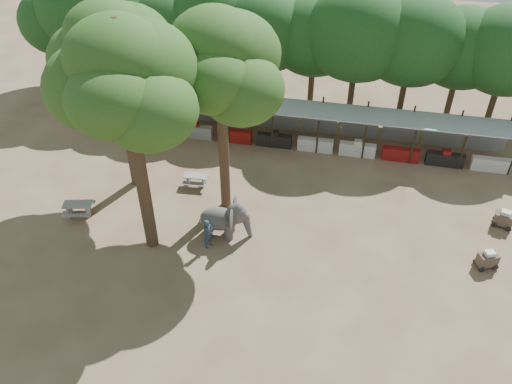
% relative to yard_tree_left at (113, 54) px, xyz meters
% --- Properties ---
extents(ground, '(100.00, 100.00, 0.00)m').
position_rel_yard_tree_left_xyz_m(ground, '(9.13, -7.19, -8.20)').
color(ground, brown).
rests_on(ground, ground).
extents(vendor_stalls, '(28.00, 2.99, 2.80)m').
position_rel_yard_tree_left_xyz_m(vendor_stalls, '(9.13, 6.65, -7.02)').
color(vendor_stalls, '#A7A8AE').
rests_on(vendor_stalls, ground).
extents(yard_tree_left, '(7.10, 6.90, 11.02)m').
position_rel_yard_tree_left_xyz_m(yard_tree_left, '(0.00, 0.00, 0.00)').
color(yard_tree_left, '#332316').
rests_on(yard_tree_left, ground).
extents(yard_tree_center, '(7.10, 6.90, 12.04)m').
position_rel_yard_tree_left_xyz_m(yard_tree_center, '(3.00, -5.00, 1.01)').
color(yard_tree_center, '#332316').
rests_on(yard_tree_center, ground).
extents(yard_tree_back, '(7.10, 6.90, 11.36)m').
position_rel_yard_tree_left_xyz_m(yard_tree_back, '(6.00, -1.00, 0.34)').
color(yard_tree_back, '#332316').
rests_on(yard_tree_back, ground).
extents(backdrop_trees, '(46.46, 5.95, 8.33)m').
position_rel_yard_tree_left_xyz_m(backdrop_trees, '(9.13, 11.81, -2.69)').
color(backdrop_trees, '#332316').
rests_on(backdrop_trees, ground).
extents(elephant, '(2.90, 2.20, 2.20)m').
position_rel_yard_tree_left_xyz_m(elephant, '(6.77, -3.68, -7.10)').
color(elephant, '#403D3D').
rests_on(elephant, ground).
extents(handler, '(0.65, 0.75, 1.75)m').
position_rel_yard_tree_left_xyz_m(handler, '(6.13, -4.77, -7.33)').
color(handler, '#26384C').
rests_on(handler, ground).
extents(picnic_table_near, '(1.90, 1.78, 0.80)m').
position_rel_yard_tree_left_xyz_m(picnic_table_near, '(-1.79, -3.82, -7.68)').
color(picnic_table_near, gray).
rests_on(picnic_table_near, ground).
extents(picnic_table_far, '(1.53, 1.39, 0.72)m').
position_rel_yard_tree_left_xyz_m(picnic_table_far, '(3.84, 0.30, -7.73)').
color(picnic_table_far, gray).
rests_on(picnic_table_far, ground).
extents(cart_front, '(1.23, 1.03, 1.02)m').
position_rel_yard_tree_left_xyz_m(cart_front, '(20.24, -3.27, -7.70)').
color(cart_front, '#3D3128').
rests_on(cart_front, ground).
extents(cart_back, '(1.22, 0.98, 1.04)m').
position_rel_yard_tree_left_xyz_m(cart_back, '(21.58, 0.19, -7.69)').
color(cart_back, '#3D3128').
rests_on(cart_back, ground).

